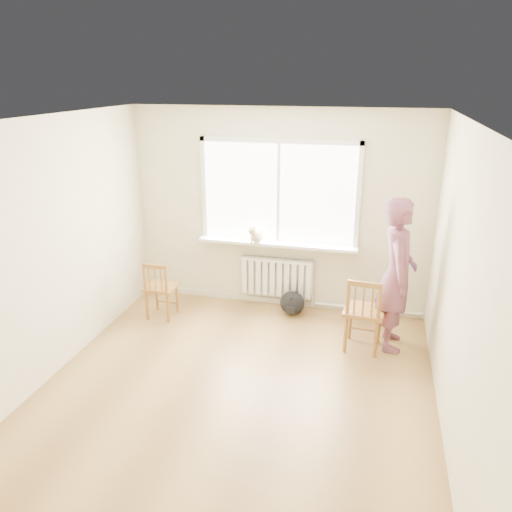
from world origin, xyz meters
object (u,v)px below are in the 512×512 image
Objects in this scene: chair_left at (160,290)px; chair_right at (363,314)px; person at (397,275)px; backpack at (292,303)px; cat at (256,235)px.

chair_right is at bearing 176.34° from chair_left.
chair_left is at bearing 87.28° from person.
backpack is at bearing -162.29° from chair_left.
chair_left is 2.65m from chair_right.
chair_left is 1.47m from cat.
chair_left is at bearing 0.71° from chair_right.
cat is (-1.48, 0.82, 0.60)m from chair_right.
backpack is at bearing 3.91° from cat.
chair_right is 1.79m from cat.
cat is at bearing 68.50° from person.
chair_left is 1.78m from backpack.
chair_left is 3.02m from person.
chair_right is 0.51× the size of person.
person is at bearing -179.20° from chair_left.
chair_left is 0.44× the size of person.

